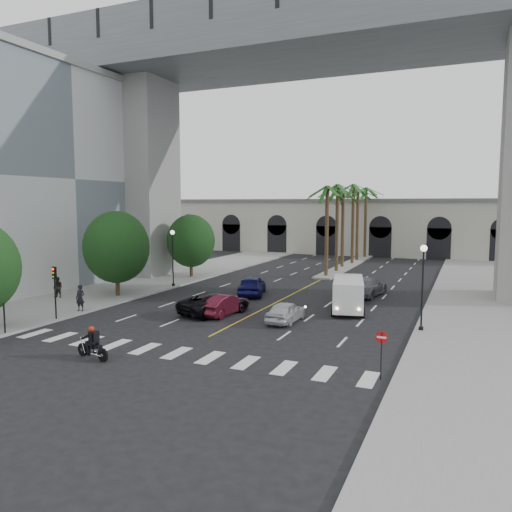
{
  "coord_description": "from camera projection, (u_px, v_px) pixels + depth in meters",
  "views": [
    {
      "loc": [
        13.88,
        -23.26,
        7.83
      ],
      "look_at": [
        1.32,
        6.0,
        4.46
      ],
      "focal_mm": 35.0,
      "sensor_mm": 36.0,
      "label": 1
    }
  ],
  "objects": [
    {
      "name": "car_b",
      "position": [
        223.0,
        304.0,
        35.06
      ],
      "size": [
        2.05,
        4.67,
        1.49
      ],
      "primitive_type": "imported",
      "rotation": [
        0.0,
        0.0,
        3.04
      ],
      "color": "#440D1B",
      "rests_on": "ground"
    },
    {
      "name": "lamp_post_right",
      "position": [
        423.0,
        280.0,
        30.03
      ],
      "size": [
        0.4,
        0.4,
        5.35
      ],
      "color": "black",
      "rests_on": "ground"
    },
    {
      "name": "pier_building",
      "position": [
        373.0,
        226.0,
        77.34
      ],
      "size": [
        71.0,
        10.5,
        8.5
      ],
      "color": "beige",
      "rests_on": "ground"
    },
    {
      "name": "ground",
      "position": [
        191.0,
        346.0,
        27.53
      ],
      "size": [
        140.0,
        140.0,
        0.0
      ],
      "primitive_type": "plane",
      "color": "black",
      "rests_on": "ground"
    },
    {
      "name": "pedestrian_b",
      "position": [
        58.0,
        287.0,
        40.6
      ],
      "size": [
        0.89,
        0.72,
        1.73
      ],
      "primitive_type": "imported",
      "rotation": [
        0.0,
        0.0,
        0.08
      ],
      "color": "black",
      "rests_on": "sidewalk_left"
    },
    {
      "name": "median",
      "position": [
        347.0,
        265.0,
        62.24
      ],
      "size": [
        2.0,
        24.0,
        0.2
      ],
      "primitive_type": "cube",
      "color": "gray",
      "rests_on": "ground"
    },
    {
      "name": "palm_a",
      "position": [
        327.0,
        191.0,
        52.16
      ],
      "size": [
        3.2,
        3.2,
        10.3
      ],
      "color": "#47331E",
      "rests_on": "ground"
    },
    {
      "name": "palm_b",
      "position": [
        338.0,
        189.0,
        55.74
      ],
      "size": [
        3.2,
        3.2,
        10.6
      ],
      "color": "#47331E",
      "rests_on": "ground"
    },
    {
      "name": "street_tree_mid",
      "position": [
        117.0,
        247.0,
        41.32
      ],
      "size": [
        5.44,
        5.44,
        7.21
      ],
      "color": "#382616",
      "rests_on": "ground"
    },
    {
      "name": "car_a",
      "position": [
        286.0,
        312.0,
        32.96
      ],
      "size": [
        1.75,
        4.11,
        1.38
      ],
      "primitive_type": "imported",
      "rotation": [
        0.0,
        0.0,
        3.11
      ],
      "color": "silver",
      "rests_on": "ground"
    },
    {
      "name": "motorcycle_rider",
      "position": [
        93.0,
        344.0,
        25.08
      ],
      "size": [
        2.3,
        0.75,
        1.68
      ],
      "rotation": [
        0.0,
        0.0,
        -0.22
      ],
      "color": "black",
      "rests_on": "ground"
    },
    {
      "name": "pedestrian_a",
      "position": [
        80.0,
        298.0,
        35.65
      ],
      "size": [
        0.74,
        0.53,
        1.88
      ],
      "primitive_type": "imported",
      "rotation": [
        0.0,
        0.0,
        0.13
      ],
      "color": "black",
      "rests_on": "sidewalk_left"
    },
    {
      "name": "palm_f",
      "position": [
        366.0,
        192.0,
        70.31
      ],
      "size": [
        3.2,
        3.2,
        10.7
      ],
      "color": "#47331E",
      "rests_on": "ground"
    },
    {
      "name": "sidewalk_left",
      "position": [
        135.0,
        286.0,
        47.11
      ],
      "size": [
        8.0,
        100.0,
        0.15
      ],
      "primitive_type": "cube",
      "color": "gray",
      "rests_on": "ground"
    },
    {
      "name": "palm_d",
      "position": [
        354.0,
        189.0,
        63.0
      ],
      "size": [
        3.2,
        3.2,
        10.9
      ],
      "color": "#47331E",
      "rests_on": "ground"
    },
    {
      "name": "car_e",
      "position": [
        252.0,
        285.0,
        42.59
      ],
      "size": [
        3.33,
        5.4,
        1.72
      ],
      "primitive_type": "imported",
      "rotation": [
        0.0,
        0.0,
        3.42
      ],
      "color": "#11104E",
      "rests_on": "ground"
    },
    {
      "name": "palm_c",
      "position": [
        343.0,
        194.0,
        59.56
      ],
      "size": [
        3.2,
        3.2,
        10.1
      ],
      "color": "#47331E",
      "rests_on": "ground"
    },
    {
      "name": "building_left",
      "position": [
        11.0,
        177.0,
        48.0
      ],
      "size": [
        16.5,
        32.5,
        20.6
      ],
      "color": "silver",
      "rests_on": "ground"
    },
    {
      "name": "street_tree_far",
      "position": [
        191.0,
        241.0,
        52.32
      ],
      "size": [
        5.04,
        5.04,
        6.68
      ],
      "color": "#382616",
      "rests_on": "ground"
    },
    {
      "name": "bridge",
      "position": [
        349.0,
        83.0,
        44.34
      ],
      "size": [
        75.0,
        13.0,
        26.0
      ],
      "color": "gray",
      "rests_on": "ground"
    },
    {
      "name": "do_not_enter_sign",
      "position": [
        381.0,
        345.0,
        22.06
      ],
      "size": [
        0.54,
        0.05,
        2.2
      ],
      "rotation": [
        0.0,
        0.0,
        -0.02
      ],
      "color": "black",
      "rests_on": "ground"
    },
    {
      "name": "car_d",
      "position": [
        366.0,
        287.0,
        42.18
      ],
      "size": [
        3.08,
        5.86,
        1.62
      ],
      "primitive_type": "imported",
      "rotation": [
        0.0,
        0.0,
        2.99
      ],
      "color": "slate",
      "rests_on": "ground"
    },
    {
      "name": "sidewalk_right",
      "position": [
        483.0,
        313.0,
        35.34
      ],
      "size": [
        8.0,
        100.0,
        0.15
      ],
      "primitive_type": "cube",
      "color": "gray",
      "rests_on": "ground"
    },
    {
      "name": "cargo_van",
      "position": [
        348.0,
        293.0,
        36.11
      ],
      "size": [
        3.24,
        5.9,
        2.38
      ],
      "rotation": [
        0.0,
        0.0,
        0.22
      ],
      "color": "white",
      "rests_on": "ground"
    },
    {
      "name": "traffic_signal_far",
      "position": [
        55.0,
        284.0,
        33.07
      ],
      "size": [
        0.25,
        0.18,
        3.65
      ],
      "color": "black",
      "rests_on": "ground"
    },
    {
      "name": "palm_e",
      "position": [
        358.0,
        193.0,
        66.81
      ],
      "size": [
        3.2,
        3.2,
        10.4
      ],
      "color": "#47331E",
      "rests_on": "ground"
    },
    {
      "name": "traffic_signal_near",
      "position": [
        3.0,
        294.0,
        29.41
      ],
      "size": [
        0.25,
        0.18,
        3.65
      ],
      "color": "black",
      "rests_on": "ground"
    },
    {
      "name": "car_c",
      "position": [
        215.0,
        303.0,
        35.4
      ],
      "size": [
        4.35,
        6.03,
        1.52
      ],
      "primitive_type": "imported",
      "rotation": [
        0.0,
        0.0,
        2.77
      ],
      "color": "black",
      "rests_on": "ground"
    },
    {
      "name": "lamp_post_left_far",
      "position": [
        173.0,
        253.0,
        46.28
      ],
      "size": [
        0.4,
        0.4,
        5.35
      ],
      "color": "black",
      "rests_on": "ground"
    }
  ]
}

